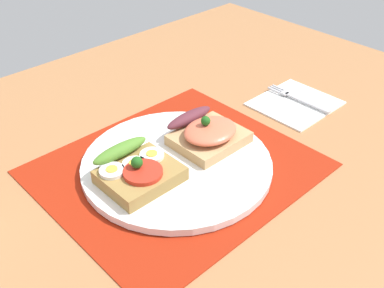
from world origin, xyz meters
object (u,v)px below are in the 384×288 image
object	(u,v)px
napkin	(295,103)
fork	(296,98)
sandwich_egg_tomato	(138,171)
plate	(177,164)
sandwich_salmon	(208,133)

from	to	relation	value
napkin	fork	xyz separation A→B (cm)	(0.90, 0.45, 0.46)
sandwich_egg_tomato	plate	bearing A→B (deg)	-3.69
sandwich_egg_tomato	sandwich_salmon	distance (cm)	12.94
sandwich_egg_tomato	sandwich_salmon	size ratio (longest dim) A/B	0.97
sandwich_salmon	napkin	world-z (taller)	sandwich_salmon
sandwich_egg_tomato	napkin	world-z (taller)	sandwich_egg_tomato
plate	napkin	distance (cm)	27.51
plate	napkin	world-z (taller)	plate
napkin	fork	size ratio (longest dim) A/B	1.08
sandwich_egg_tomato	fork	size ratio (longest dim) A/B	0.78
sandwich_salmon	napkin	distance (cm)	21.31
plate	napkin	size ratio (longest dim) A/B	1.99
plate	sandwich_egg_tomato	size ratio (longest dim) A/B	2.73
sandwich_salmon	fork	xyz separation A→B (cm)	(22.01, -0.34, -2.36)
plate	sandwich_egg_tomato	bearing A→B (deg)	176.31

